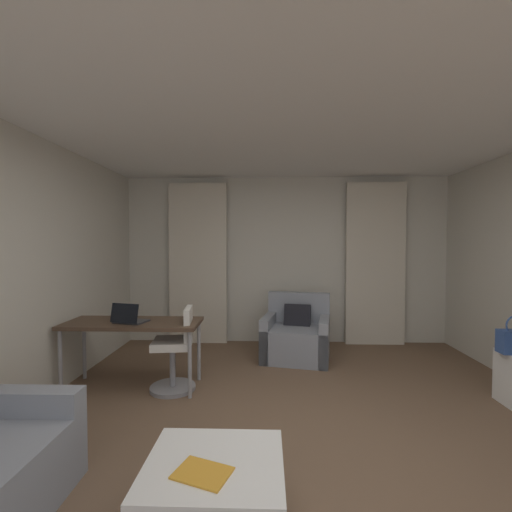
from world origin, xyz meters
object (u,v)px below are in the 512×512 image
at_px(armchair, 297,337).
at_px(desk_chair, 176,353).
at_px(magazine_open, 202,473).
at_px(desk, 133,327).
at_px(laptop, 129,319).
at_px(coffee_table, 214,495).

height_order(armchair, desk_chair, desk_chair).
bearing_deg(magazine_open, desk_chair, 108.37).
bearing_deg(magazine_open, desk, 119.71).
xyz_separation_m(desk_chair, magazine_open, (0.64, -1.91, -0.01)).
bearing_deg(desk, magazine_open, -60.29).
relative_size(desk_chair, laptop, 2.35).
height_order(desk, coffee_table, desk).
height_order(desk, magazine_open, desk).
relative_size(armchair, desk_chair, 1.14).
bearing_deg(armchair, laptop, -149.16).
relative_size(laptop, coffee_table, 0.50).
xyz_separation_m(laptop, magazine_open, (1.13, -1.87, -0.39)).
bearing_deg(laptop, desk_chair, 4.70).
relative_size(armchair, coffee_table, 1.33).
relative_size(coffee_table, magazine_open, 2.27).
bearing_deg(laptop, magazine_open, -59.00).
distance_m(desk, magazine_open, 2.26).
xyz_separation_m(desk, laptop, (-0.01, -0.07, 0.11)).
height_order(desk_chair, coffee_table, desk_chair).
height_order(laptop, magazine_open, laptop).
xyz_separation_m(armchair, coffee_table, (-0.69, -2.88, -0.11)).
bearing_deg(desk_chair, magazine_open, -71.63).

